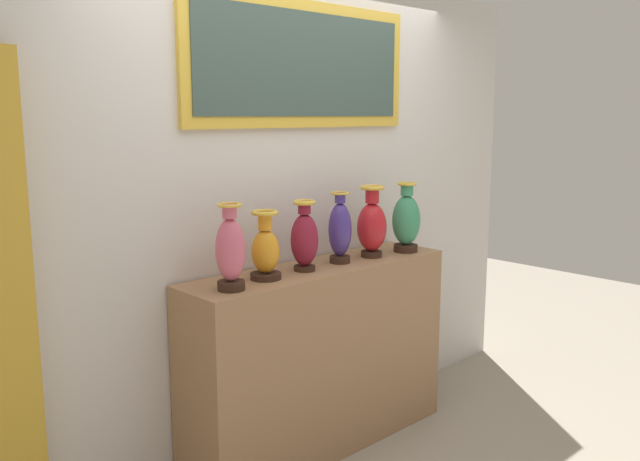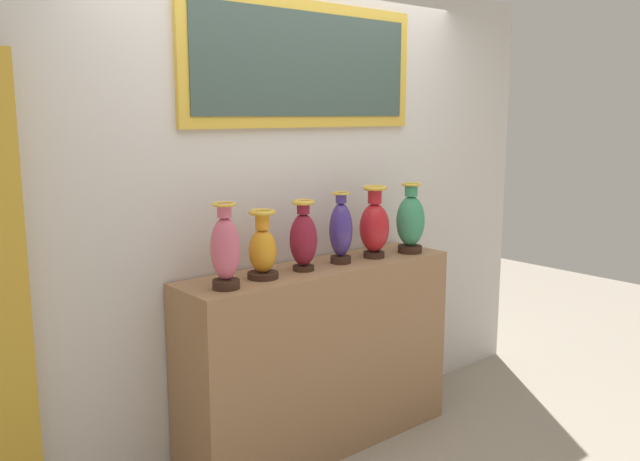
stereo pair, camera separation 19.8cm
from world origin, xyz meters
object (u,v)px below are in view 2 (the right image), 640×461
at_px(vase_burgundy, 303,238).
at_px(vase_amber, 263,249).
at_px(vase_indigo, 341,231).
at_px(vase_rose, 225,250).
at_px(vase_jade, 410,221).
at_px(vase_crimson, 374,225).

bearing_deg(vase_burgundy, vase_amber, -179.83).
distance_m(vase_amber, vase_burgundy, 0.26).
bearing_deg(vase_amber, vase_indigo, 0.68).
relative_size(vase_rose, vase_jade, 0.99).
relative_size(vase_burgundy, vase_indigo, 0.95).
relative_size(vase_crimson, vase_jade, 1.00).
relative_size(vase_amber, vase_crimson, 0.84).
bearing_deg(vase_rose, vase_jade, 0.18).
relative_size(vase_indigo, vase_crimson, 0.95).
xyz_separation_m(vase_crimson, vase_jade, (0.26, -0.04, 0.00)).
bearing_deg(vase_rose, vase_crimson, 2.39).
xyz_separation_m(vase_rose, vase_amber, (0.25, 0.05, -0.04)).
bearing_deg(vase_jade, vase_indigo, 173.71).
bearing_deg(vase_indigo, vase_rose, -175.64).
distance_m(vase_burgundy, vase_jade, 0.77).
xyz_separation_m(vase_rose, vase_indigo, (0.77, 0.06, -0.01)).
bearing_deg(vase_amber, vase_burgundy, 0.17).
distance_m(vase_crimson, vase_jade, 0.26).
xyz_separation_m(vase_rose, vase_crimson, (1.01, 0.04, -0.00)).
distance_m(vase_indigo, vase_jade, 0.50).
height_order(vase_burgundy, vase_crimson, vase_crimson).
bearing_deg(vase_rose, vase_indigo, 4.36).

